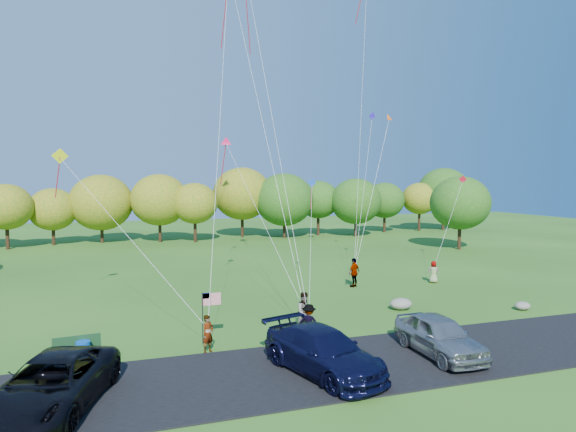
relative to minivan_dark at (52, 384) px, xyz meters
name	(u,v)px	position (x,y,z in m)	size (l,w,h in m)	color
ground	(324,334)	(11.03, 4.64, -0.87)	(140.00, 140.00, 0.00)	#295518
asphalt_lane	(364,363)	(11.03, 0.64, -0.84)	(44.00, 6.00, 0.06)	black
treeline	(227,199)	(13.97, 40.56, 4.05)	(75.69, 28.03, 8.43)	#362013
minivan_dark	(52,384)	(0.00, 0.00, 0.00)	(2.67, 5.80, 1.61)	black
minivan_navy	(323,351)	(9.08, 0.11, 0.00)	(2.25, 5.53, 1.61)	black
minivan_silver	(439,335)	(14.28, 0.40, 0.00)	(1.90, 4.72, 1.61)	gray
flyer_a	(208,334)	(5.48, 3.84, -0.08)	(0.57, 0.38, 1.57)	#4C4C59
flyer_b	(305,312)	(10.28, 5.19, 0.08)	(0.92, 0.72, 1.90)	#4C4C59
flyer_c	(309,323)	(9.95, 3.84, -0.03)	(1.08, 0.62, 1.67)	#4C4C59
flyer_d	(354,272)	(16.91, 13.61, 0.10)	(1.14, 0.47, 1.94)	#4C4C59
flyer_e	(434,272)	(22.68, 13.06, -0.10)	(0.74, 0.48, 1.52)	#4C4C59
park_bench	(77,347)	(0.41, 4.65, -0.34)	(1.80, 0.54, 0.99)	#14391C
trash_barrel	(83,352)	(0.65, 4.30, -0.45)	(0.55, 0.55, 0.82)	#0B47A8
flag_assembly	(208,305)	(5.70, 5.03, 0.81)	(0.84, 0.54, 2.26)	black
boulder_near	(401,304)	(16.74, 7.43, -0.55)	(1.26, 0.99, 0.63)	#9B9988
boulder_far	(522,306)	(23.02, 5.22, -0.64)	(0.87, 0.73, 0.46)	gray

